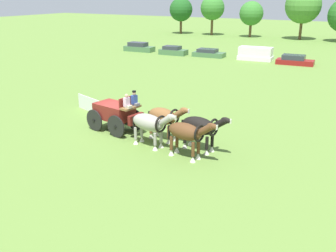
{
  "coord_description": "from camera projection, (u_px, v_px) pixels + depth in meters",
  "views": [
    {
      "loc": [
        14.4,
        -18.48,
        8.41
      ],
      "look_at": [
        4.26,
        -0.58,
        1.2
      ],
      "focal_mm": 40.86,
      "sensor_mm": 36.0,
      "label": 1
    }
  ],
  "objects": [
    {
      "name": "ground_plane",
      "position": [
        115.0,
        130.0,
        24.65
      ],
      "size": [
        220.0,
        220.0,
        0.0
      ],
      "primitive_type": "plane",
      "color": "olive"
    },
    {
      "name": "show_wagon",
      "position": [
        116.0,
        112.0,
        24.14
      ],
      "size": [
        5.57,
        2.28,
        2.78
      ],
      "color": "maroon",
      "rests_on": "ground"
    },
    {
      "name": "draft_horse_rear_near",
      "position": [
        164.0,
        117.0,
        22.58
      ],
      "size": [
        3.0,
        1.28,
        2.3
      ],
      "color": "brown",
      "rests_on": "ground"
    },
    {
      "name": "draft_horse_rear_off",
      "position": [
        150.0,
        124.0,
        21.63
      ],
      "size": [
        3.16,
        1.28,
        2.25
      ],
      "color": "#9E998E",
      "rests_on": "ground"
    },
    {
      "name": "draft_horse_lead_near",
      "position": [
        201.0,
        127.0,
        21.06
      ],
      "size": [
        3.15,
        1.29,
        2.26
      ],
      "color": "black",
      "rests_on": "ground"
    },
    {
      "name": "draft_horse_lead_off",
      "position": [
        187.0,
        133.0,
        20.09
      ],
      "size": [
        3.08,
        1.22,
        2.28
      ],
      "color": "brown",
      "rests_on": "ground"
    },
    {
      "name": "parked_vehicle_a",
      "position": [
        139.0,
        47.0,
        57.45
      ],
      "size": [
        4.65,
        2.06,
        1.34
      ],
      "color": "#477047",
      "rests_on": "ground"
    },
    {
      "name": "parked_vehicle_b",
      "position": [
        173.0,
        51.0,
        54.29
      ],
      "size": [
        4.04,
        1.99,
        1.23
      ],
      "color": "#477047",
      "rests_on": "ground"
    },
    {
      "name": "parked_vehicle_c",
      "position": [
        209.0,
        53.0,
        52.62
      ],
      "size": [
        4.46,
        2.24,
        1.08
      ],
      "color": "#477047",
      "rests_on": "ground"
    },
    {
      "name": "parked_vehicle_d",
      "position": [
        255.0,
        54.0,
        49.88
      ],
      "size": [
        4.55,
        2.27,
        1.71
      ],
      "color": "white",
      "rests_on": "ground"
    },
    {
      "name": "parked_vehicle_e",
      "position": [
        295.0,
        60.0,
        46.9
      ],
      "size": [
        4.54,
        2.15,
        1.18
      ],
      "color": "maroon",
      "rests_on": "ground"
    },
    {
      "name": "tree_a",
      "position": [
        181.0,
        10.0,
        80.64
      ],
      "size": [
        4.84,
        4.84,
        7.38
      ],
      "color": "brown",
      "rests_on": "ground"
    },
    {
      "name": "tree_b",
      "position": [
        213.0,
        8.0,
        77.63
      ],
      "size": [
        4.87,
        4.87,
        7.87
      ],
      "color": "brown",
      "rests_on": "ground"
    },
    {
      "name": "tree_c",
      "position": [
        251.0,
        13.0,
        74.46
      ],
      "size": [
        4.62,
        4.62,
        6.85
      ],
      "color": "brown",
      "rests_on": "ground"
    },
    {
      "name": "tree_d",
      "position": [
        303.0,
        5.0,
        69.89
      ],
      "size": [
        6.5,
        6.5,
        9.4
      ],
      "color": "brown",
      "rests_on": "ground"
    },
    {
      "name": "sponsor_banner",
      "position": [
        90.0,
        105.0,
        28.28
      ],
      "size": [
        3.06,
        1.05,
        1.1
      ],
      "primitive_type": "cube",
      "rotation": [
        0.0,
        0.0,
        -0.32
      ],
      "color": "silver",
      "rests_on": "ground"
    }
  ]
}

